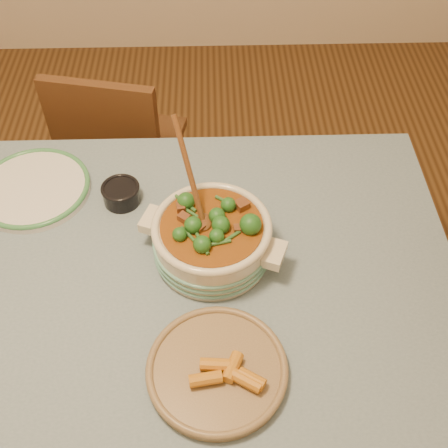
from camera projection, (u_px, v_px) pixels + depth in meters
name	position (u px, v px, depth m)	size (l,w,h in m)	color
floor	(140.00, 419.00, 1.87)	(4.50, 4.50, 0.00)	#432813
dining_table	(109.00, 314.00, 1.36)	(1.68, 1.08, 0.76)	brown
stew_casserole	(212.00, 236.00, 1.31)	(0.35, 0.35, 0.33)	beige
white_plate	(34.00, 188.00, 1.49)	(0.35, 0.35, 0.03)	silver
condiment_bowl	(121.00, 193.00, 1.46)	(0.10, 0.10, 0.05)	black
fried_plate	(217.00, 368.00, 1.15)	(0.33, 0.33, 0.05)	olive
chair_far	(119.00, 149.00, 2.06)	(0.45, 0.45, 0.81)	#543819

